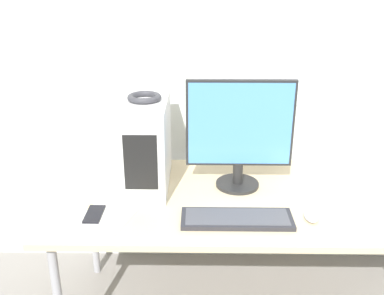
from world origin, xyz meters
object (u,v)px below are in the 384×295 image
monitor_main (240,131)px  keyboard (237,219)px  mouse (311,216)px  pc_tower (146,143)px  cell_phone (94,214)px  headphones (144,97)px

monitor_main → keyboard: size_ratio=1.12×
keyboard → mouse: bearing=4.0°
monitor_main → pc_tower: bearing=177.4°
monitor_main → keyboard: (-0.03, -0.33, -0.28)m
keyboard → cell_phone: size_ratio=3.21×
headphones → cell_phone: (-0.20, -0.31, -0.44)m
headphones → mouse: (0.74, -0.33, -0.43)m
headphones → cell_phone: size_ratio=1.07×
pc_tower → keyboard: size_ratio=0.97×
pc_tower → mouse: (0.74, -0.33, -0.20)m
monitor_main → cell_phone: size_ratio=3.61×
keyboard → cell_phone: (-0.62, 0.04, -0.01)m
monitor_main → cell_phone: bearing=-155.7°
monitor_main → headphones: bearing=177.3°
headphones → monitor_main: (0.45, -0.02, -0.16)m
keyboard → pc_tower: bearing=140.0°
monitor_main → keyboard: monitor_main is taller
pc_tower → mouse: bearing=-24.0°
mouse → cell_phone: (-0.94, 0.02, -0.01)m
pc_tower → keyboard: bearing=-40.0°
pc_tower → cell_phone: pc_tower is taller
keyboard → mouse: mouse is taller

